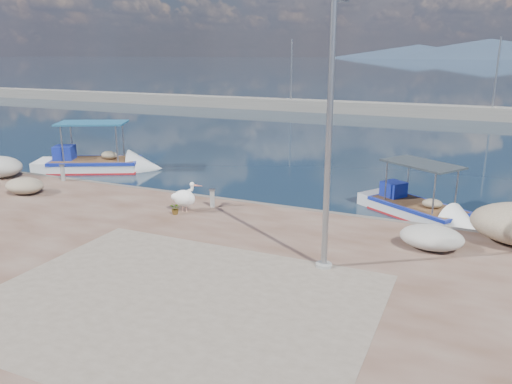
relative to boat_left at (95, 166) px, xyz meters
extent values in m
plane|color=#162635|center=(11.53, -8.42, -0.24)|extent=(1400.00, 1400.00, 0.00)
cube|color=#543524|center=(11.53, -14.42, 0.01)|extent=(44.00, 22.00, 0.50)
cube|color=gray|center=(12.53, -11.42, 0.27)|extent=(9.00, 7.00, 0.01)
cube|color=gray|center=(11.53, 31.58, 0.36)|extent=(120.00, 2.20, 1.20)
cylinder|color=gray|center=(-0.47, 31.58, 3.76)|extent=(0.16, 0.16, 7.00)
cylinder|color=gray|center=(19.53, 31.58, 3.76)|extent=(0.16, 0.16, 7.00)
cone|color=#28384C|center=(-58.47, 641.58, 7.76)|extent=(220.00, 220.00, 16.00)
cone|color=#28384C|center=(21.53, 641.58, 10.76)|extent=(280.00, 280.00, 22.00)
cube|color=white|center=(0.06, 0.03, -0.16)|extent=(6.56, 4.67, 1.03)
cube|color=navy|center=(0.06, 0.03, 0.31)|extent=(5.01, 3.94, 0.15)
cube|color=#AC151A|center=(0.06, 0.03, -0.22)|extent=(5.00, 3.92, 0.13)
cube|color=navy|center=(-1.35, -0.68, 0.74)|extent=(1.31, 1.31, 0.76)
cube|color=navy|center=(0.06, 0.03, 2.32)|extent=(3.98, 3.31, 0.09)
cube|color=white|center=(16.75, -1.04, -0.17)|extent=(5.20, 4.19, 0.84)
cube|color=navy|center=(16.75, -1.04, 0.20)|extent=(4.03, 3.45, 0.12)
cube|color=#AC151A|center=(16.75, -1.04, -0.22)|extent=(4.02, 3.44, 0.11)
cube|color=navy|center=(15.68, -0.34, 0.56)|extent=(1.10, 1.10, 0.62)
cube|color=#262D31|center=(16.75, -1.04, 1.83)|extent=(3.22, 2.86, 0.07)
cylinder|color=tan|center=(9.00, -5.51, 0.40)|extent=(0.04, 0.04, 0.28)
cylinder|color=tan|center=(9.14, -5.47, 0.40)|extent=(0.04, 0.04, 0.28)
ellipsoid|color=white|center=(9.07, -5.49, 0.77)|extent=(0.98, 0.78, 0.61)
cylinder|color=white|center=(9.32, -5.40, 1.07)|extent=(0.22, 0.17, 0.52)
sphere|color=white|center=(9.36, -5.39, 1.30)|extent=(0.17, 0.17, 0.17)
cone|color=#E7725A|center=(9.55, -5.32, 1.25)|extent=(0.42, 0.22, 0.13)
cylinder|color=gray|center=(15.11, -8.14, 3.76)|extent=(0.16, 0.16, 7.00)
cylinder|color=gray|center=(15.11, -8.14, 0.31)|extent=(0.44, 0.44, 0.10)
cylinder|color=gray|center=(9.71, -4.56, 0.60)|extent=(0.17, 0.17, 0.67)
cylinder|color=gray|center=(9.71, -4.56, 0.93)|extent=(0.23, 0.23, 0.06)
cylinder|color=gray|center=(1.61, -3.82, 0.63)|extent=(0.19, 0.19, 0.72)
cylinder|color=gray|center=(1.61, -3.82, 0.99)|extent=(0.25, 0.25, 0.06)
imported|color=#33722D|center=(8.95, -5.91, 0.48)|extent=(0.44, 0.40, 0.44)
ellipsoid|color=#C4AD92|center=(1.75, -6.06, 0.59)|extent=(1.66, 1.29, 0.64)
ellipsoid|color=#BBB7AD|center=(17.62, -5.56, 0.61)|extent=(1.83, 1.37, 0.69)
camera|label=1|loc=(18.51, -20.25, 5.85)|focal=35.00mm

